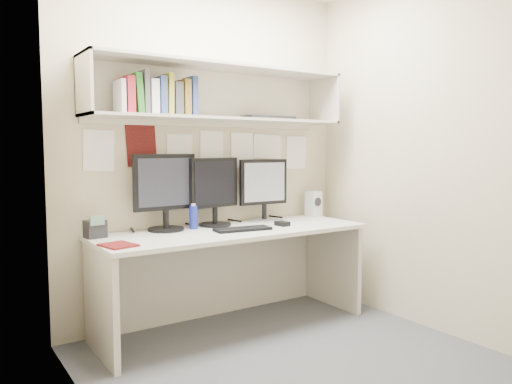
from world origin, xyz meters
TOP-DOWN VIEW (x-y plane):
  - floor at (0.00, 0.00)m, footprint 2.40×2.00m
  - wall_back at (0.00, 1.00)m, footprint 2.40×0.02m
  - wall_front at (0.00, -1.00)m, footprint 2.40×0.02m
  - wall_left at (-1.20, 0.00)m, footprint 0.02×2.00m
  - wall_right at (1.20, 0.00)m, footprint 0.02×2.00m
  - desk at (0.00, 0.65)m, footprint 2.00×0.70m
  - overhead_hutch at (0.00, 0.86)m, footprint 2.00×0.38m
  - pinned_papers at (0.00, 0.99)m, footprint 1.92×0.01m
  - monitor_left at (-0.43, 0.87)m, footprint 0.47×0.26m
  - monitor_center at (-0.03, 0.87)m, footprint 0.44×0.24m
  - monitor_right at (0.42, 0.87)m, footprint 0.43×0.23m
  - keyboard at (0.03, 0.56)m, footprint 0.42×0.20m
  - mouse at (0.39, 0.58)m, footprint 0.08×0.12m
  - speaker at (0.94, 0.86)m, footprint 0.12×0.12m
  - blue_bottle at (-0.23, 0.82)m, footprint 0.06×0.06m
  - maroon_notebook at (-0.90, 0.49)m, footprint 0.21×0.24m
  - desk_phone at (-0.93, 0.85)m, footprint 0.14×0.13m
  - book_stack at (-0.50, 0.82)m, footprint 0.55×0.18m
  - hutch_tray at (0.45, 0.83)m, footprint 0.43×0.17m

SIDE VIEW (x-z plane):
  - floor at x=0.00m, z-range -0.01..0.01m
  - desk at x=0.00m, z-range 0.00..0.73m
  - maroon_notebook at x=-0.90m, z-range 0.73..0.74m
  - keyboard at x=0.03m, z-range 0.73..0.75m
  - mouse at x=0.39m, z-range 0.73..0.76m
  - desk_phone at x=-0.93m, z-range 0.71..0.87m
  - blue_bottle at x=-0.23m, z-range 0.73..0.91m
  - speaker at x=0.94m, z-range 0.73..0.95m
  - monitor_right at x=0.42m, z-range 0.75..1.25m
  - monitor_center at x=-0.03m, z-range 0.75..1.26m
  - monitor_left at x=-0.43m, z-range 0.75..1.29m
  - pinned_papers at x=0.00m, z-range 1.01..1.49m
  - wall_back at x=0.00m, z-range 0.00..2.60m
  - wall_front at x=0.00m, z-range 0.00..2.60m
  - wall_left at x=-1.20m, z-range 0.00..2.60m
  - wall_right at x=1.20m, z-range 0.00..2.60m
  - hutch_tray at x=0.45m, z-range 1.54..1.57m
  - book_stack at x=-0.50m, z-range 1.52..1.82m
  - overhead_hutch at x=0.00m, z-range 1.52..1.92m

